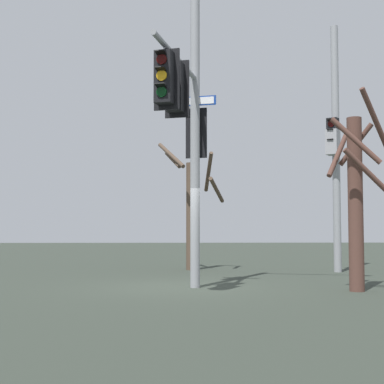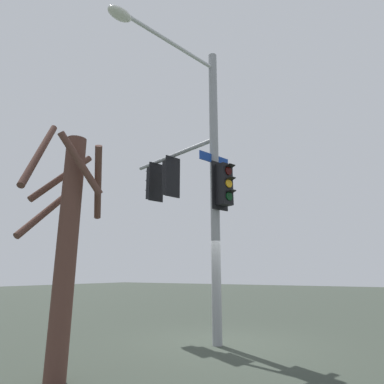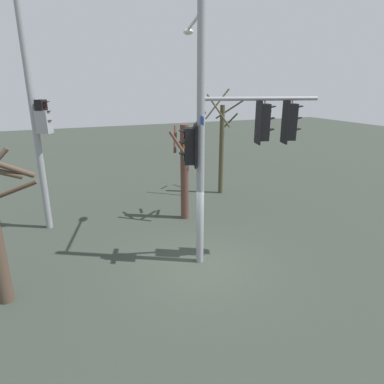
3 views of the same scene
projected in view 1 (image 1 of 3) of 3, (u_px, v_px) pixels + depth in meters
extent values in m
plane|color=#31382F|center=(183.00, 287.00, 14.14)|extent=(80.00, 80.00, 0.00)
cylinder|color=gray|center=(195.00, 129.00, 14.30)|extent=(0.24, 0.24, 8.03)
cylinder|color=gray|center=(177.00, 59.00, 12.65)|extent=(1.07, 3.47, 0.12)
cube|color=black|center=(175.00, 87.00, 12.46)|extent=(0.43, 0.39, 1.10)
cube|color=black|center=(177.00, 89.00, 12.62)|extent=(0.55, 0.20, 1.30)
cylinder|color=#2F0403|center=(173.00, 70.00, 12.32)|extent=(0.22, 0.09, 0.22)
cube|color=black|center=(172.00, 64.00, 12.25)|extent=(0.25, 0.21, 0.06)
cylinder|color=#F2A814|center=(173.00, 86.00, 12.30)|extent=(0.22, 0.09, 0.22)
cube|color=black|center=(172.00, 79.00, 12.23)|extent=(0.25, 0.21, 0.06)
cylinder|color=black|center=(173.00, 101.00, 12.27)|extent=(0.22, 0.09, 0.22)
cube|color=black|center=(172.00, 95.00, 12.21)|extent=(0.25, 0.21, 0.06)
cylinder|color=gray|center=(175.00, 60.00, 12.49)|extent=(0.04, 0.04, 0.15)
cube|color=black|center=(164.00, 77.00, 11.62)|extent=(0.43, 0.40, 1.10)
cube|color=black|center=(167.00, 80.00, 11.79)|extent=(0.55, 0.21, 1.30)
cylinder|color=#2F0403|center=(162.00, 59.00, 11.49)|extent=(0.22, 0.10, 0.22)
cube|color=black|center=(160.00, 52.00, 11.42)|extent=(0.25, 0.22, 0.06)
cylinder|color=#F2A814|center=(162.00, 75.00, 11.47)|extent=(0.22, 0.10, 0.22)
cube|color=black|center=(160.00, 69.00, 11.40)|extent=(0.25, 0.22, 0.06)
cylinder|color=black|center=(162.00, 92.00, 11.45)|extent=(0.22, 0.10, 0.22)
cube|color=black|center=(160.00, 85.00, 11.38)|extent=(0.25, 0.22, 0.06)
cylinder|color=gray|center=(164.00, 48.00, 11.66)|extent=(0.04, 0.04, 0.15)
cube|color=black|center=(198.00, 134.00, 14.62)|extent=(0.43, 0.40, 1.10)
cube|color=black|center=(196.00, 133.00, 14.46)|extent=(0.55, 0.21, 1.30)
cylinder|color=#2F0403|center=(200.00, 122.00, 14.80)|extent=(0.22, 0.10, 0.22)
cube|color=black|center=(200.00, 118.00, 14.88)|extent=(0.25, 0.22, 0.06)
cylinder|color=#F2A814|center=(200.00, 135.00, 14.78)|extent=(0.22, 0.10, 0.22)
cube|color=black|center=(200.00, 131.00, 14.86)|extent=(0.25, 0.22, 0.06)
cylinder|color=black|center=(200.00, 148.00, 14.76)|extent=(0.22, 0.10, 0.22)
cube|color=black|center=(200.00, 144.00, 14.84)|extent=(0.25, 0.22, 0.06)
cube|color=navy|center=(195.00, 101.00, 14.34)|extent=(1.06, 0.35, 0.24)
cube|color=white|center=(195.00, 101.00, 14.33)|extent=(0.96, 0.30, 0.18)
cylinder|color=gray|center=(336.00, 147.00, 19.14)|extent=(0.26, 0.26, 8.47)
cube|color=#99999E|center=(333.00, 142.00, 18.82)|extent=(0.59, 0.62, 0.85)
cube|color=black|center=(333.00, 134.00, 18.86)|extent=(0.47, 0.45, 1.10)
cylinder|color=#2F0403|center=(331.00, 124.00, 18.75)|extent=(0.20, 0.15, 0.22)
cube|color=black|center=(330.00, 120.00, 18.69)|extent=(0.26, 0.25, 0.06)
cylinder|color=#F2A814|center=(331.00, 134.00, 18.72)|extent=(0.20, 0.15, 0.22)
cube|color=black|center=(330.00, 130.00, 18.67)|extent=(0.26, 0.25, 0.06)
cylinder|color=black|center=(331.00, 144.00, 18.70)|extent=(0.20, 0.15, 0.22)
cube|color=black|center=(331.00, 140.00, 18.65)|extent=(0.26, 0.25, 0.06)
cylinder|color=brown|center=(355.00, 204.00, 13.35)|extent=(0.35, 0.35, 4.15)
cylinder|color=brown|center=(338.00, 154.00, 13.73)|extent=(0.80, 0.76, 1.21)
cylinder|color=brown|center=(356.00, 141.00, 12.91)|extent=(1.15, 0.42, 1.15)
cylinder|color=brown|center=(356.00, 145.00, 13.79)|extent=(0.84, 0.45, 1.06)
cylinder|color=brown|center=(378.00, 127.00, 12.97)|extent=(1.16, 0.95, 1.68)
cylinder|color=brown|center=(367.00, 172.00, 12.84)|extent=(1.21, 0.35, 1.09)
cylinder|color=brown|center=(192.00, 216.00, 19.98)|extent=(0.39, 0.39, 3.82)
cylinder|color=brown|center=(217.00, 190.00, 19.80)|extent=(0.70, 1.84, 0.81)
cylinder|color=brown|center=(173.00, 160.00, 19.86)|extent=(0.60, 1.45, 0.77)
cylinder|color=brown|center=(209.00, 172.00, 20.16)|extent=(0.26, 1.34, 1.34)
cylinder|color=brown|center=(171.00, 155.00, 19.68)|extent=(0.98, 1.60, 1.07)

